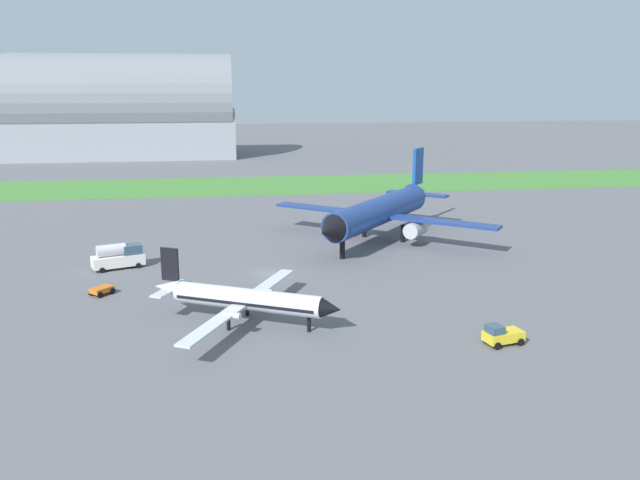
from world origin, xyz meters
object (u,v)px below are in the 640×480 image
at_px(airplane_midfield_jet, 381,211).
at_px(pushback_tug_by_runway, 502,335).
at_px(baggage_cart_near_gate, 102,290).
at_px(fuel_truck_midfield, 119,256).
at_px(airplane_foreground_turboprop, 244,299).

distance_m(airplane_midfield_jet, pushback_tug_by_runway, 41.17).
xyz_separation_m(airplane_midfield_jet, pushback_tug_by_runway, (1.92, -40.96, -3.69)).
distance_m(baggage_cart_near_gate, fuel_truck_midfield, 11.01).
bearing_deg(baggage_cart_near_gate, airplane_foreground_turboprop, -83.33).
distance_m(baggage_cart_near_gate, pushback_tug_by_runway, 43.88).
distance_m(airplane_foreground_turboprop, fuel_truck_midfield, 27.16).
bearing_deg(baggage_cart_near_gate, fuel_truck_midfield, 41.08).
xyz_separation_m(airplane_foreground_turboprop, baggage_cart_near_gate, (-15.73, 11.34, -2.03)).
relative_size(fuel_truck_midfield, pushback_tug_by_runway, 1.77).
distance_m(airplane_midfield_jet, fuel_truck_midfield, 38.29).
bearing_deg(airplane_midfield_jet, fuel_truck_midfield, -36.48).
bearing_deg(baggage_cart_near_gate, pushback_tug_by_runway, -74.73).
relative_size(airplane_midfield_jet, airplane_foreground_turboprop, 1.39).
bearing_deg(pushback_tug_by_runway, airplane_midfield_jet, -100.45).
relative_size(airplane_midfield_jet, fuel_truck_midfield, 4.39).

